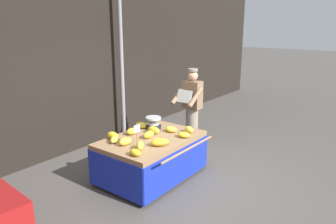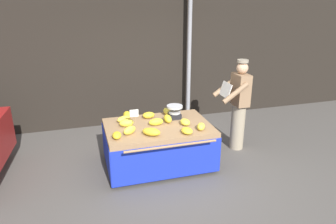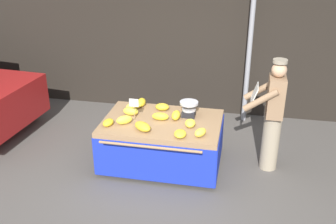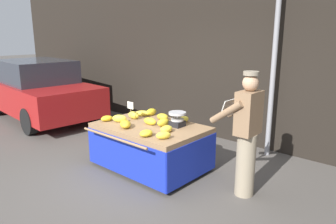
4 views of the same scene
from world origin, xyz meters
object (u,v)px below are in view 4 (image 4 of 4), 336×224
Objects in this scene: price_sign at (130,107)px; banana_bunch_2 at (163,122)px; banana_bunch_6 at (107,118)px; banana_bunch_11 at (150,121)px; banana_bunch_5 at (163,135)px; vendor_person at (246,134)px; street_pole at (274,65)px; banana_bunch_9 at (143,113)px; banana_bunch_8 at (163,117)px; banana_bunch_12 at (166,129)px; banana_bunch_10 at (183,120)px; weighing_scale at (177,119)px; banana_cart at (150,137)px; banana_bunch_4 at (146,133)px; banana_bunch_7 at (125,124)px; banana_bunch_0 at (151,112)px; banana_bunch_3 at (119,118)px; banana_bunch_1 at (134,115)px.

price_sign is 0.65m from banana_bunch_2.
banana_bunch_11 reaches higher than banana_bunch_6.
banana_bunch_6 is at bearing 177.78° from banana_bunch_5.
banana_bunch_11 is 0.14× the size of vendor_person.
street_pole reaches higher than banana_bunch_9.
banana_bunch_8 is 0.84× the size of banana_bunch_9.
street_pole is 15.97× the size of banana_bunch_6.
banana_bunch_12 is at bearing -164.86° from vendor_person.
banana_bunch_10 is (1.03, 0.78, 0.01)m from banana_bunch_6.
price_sign is 0.46m from banana_bunch_6.
weighing_scale is 1.23m from vendor_person.
banana_cart is 0.61m from banana_bunch_4.
banana_bunch_7 is at bearing -158.23° from banana_bunch_12.
banana_bunch_6 is (-0.32, -0.25, -0.20)m from price_sign.
banana_bunch_2 is 0.56m from banana_bunch_4.
banana_bunch_7 is (-0.55, 0.08, 0.01)m from banana_bunch_4.
banana_bunch_9 is (-0.09, -0.13, -0.01)m from banana_bunch_0.
banana_cart is at bearing -123.00° from street_pole.
banana_bunch_7 is (0.31, -0.14, -0.01)m from banana_bunch_3.
banana_bunch_3 is 0.81× the size of banana_bunch_7.
weighing_scale is at bearing 33.92° from banana_cart.
street_pole is at bearing 57.54° from banana_bunch_7.
banana_bunch_1 is 0.56m from banana_bunch_7.
banana_bunch_8 is at bearing 163.41° from weighing_scale.
banana_bunch_10 is at bearing 37.08° from banana_bunch_6.
banana_bunch_11 is at bearing -47.52° from banana_bunch_0.
banana_bunch_7 is (-0.39, -0.45, -0.00)m from banana_bunch_2.
street_pole is 14.50× the size of banana_bunch_0.
banana_bunch_4 is 1.01× the size of banana_bunch_8.
banana_bunch_0 is 0.61m from banana_bunch_11.
banana_bunch_10 is (0.50, 0.82, -0.01)m from banana_bunch_7.
banana_bunch_10 is at bearing 57.35° from banana_cart.
banana_cart is 7.12× the size of banana_bunch_11.
weighing_scale is 1.18× the size of banana_bunch_1.
street_pole is 2.44m from banana_bunch_5.
banana_bunch_6 is (-0.92, -0.41, -0.01)m from banana_bunch_2.
price_sign reaches higher than banana_bunch_8.
weighing_scale is 1.17× the size of banana_bunch_2.
banana_bunch_0 is 0.74m from banana_bunch_10.
banana_bunch_2 is 0.77m from banana_bunch_3.
banana_bunch_2 is 0.38m from banana_bunch_10.
banana_bunch_2 is 0.82× the size of banana_bunch_7.
banana_bunch_7 is (-0.82, 0.01, 0.01)m from banana_bunch_5.
banana_bunch_7 reaches higher than banana_bunch_12.
banana_bunch_9 is (-0.88, 0.77, 0.00)m from banana_bunch_4.
banana_bunch_2 reaches higher than banana_bunch_12.
banana_bunch_11 is at bearing 165.47° from banana_bunch_12.
banana_bunch_3 is at bearing -90.35° from banana_bunch_1.
banana_bunch_7 is at bearing -130.93° from banana_bunch_2.
banana_cart is at bearing 149.69° from banana_bunch_5.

